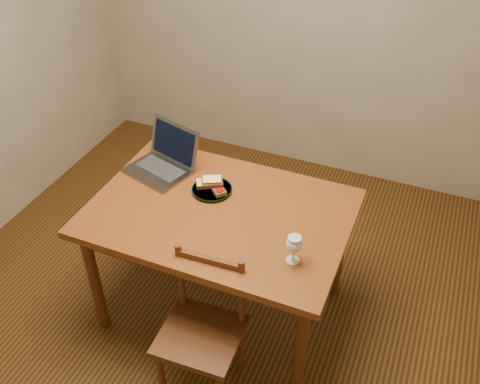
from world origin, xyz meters
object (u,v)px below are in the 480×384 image
at_px(milk_glass, 294,249).
at_px(laptop, 165,158).
at_px(chair, 202,326).
at_px(plate, 212,190).
at_px(table, 220,223).

relative_size(milk_glass, laptop, 0.36).
height_order(milk_glass, laptop, laptop).
xyz_separation_m(chair, laptop, (-0.55, 0.70, 0.37)).
bearing_deg(laptop, plate, -0.28).
relative_size(table, laptop, 3.22).
bearing_deg(plate, chair, -70.15).
xyz_separation_m(plate, laptop, (-0.33, 0.10, 0.05)).
height_order(table, milk_glass, milk_glass).
xyz_separation_m(table, plate, (-0.10, 0.13, 0.09)).
height_order(table, plate, plate).
distance_m(milk_glass, laptop, 0.98).
bearing_deg(chair, laptop, 125.19).
bearing_deg(chair, milk_glass, 36.27).
xyz_separation_m(table, laptop, (-0.43, 0.22, 0.15)).
relative_size(plate, laptop, 0.53).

